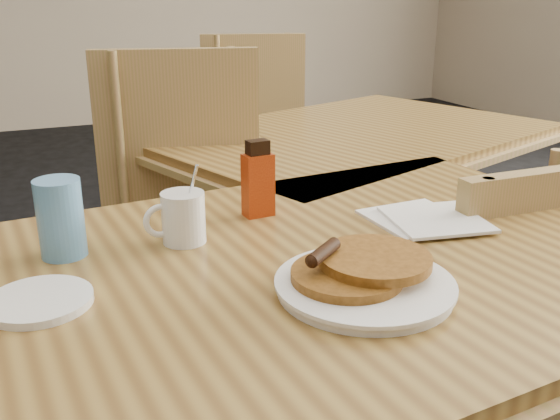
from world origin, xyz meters
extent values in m
cube|color=olive|center=(-0.02, -0.03, 0.73)|extent=(1.34, 0.94, 0.04)
cube|color=#A47C4D|center=(-0.02, -0.03, 0.71)|extent=(1.38, 0.99, 0.02)
cylinder|color=#A47C4D|center=(0.54, 0.31, 0.35)|extent=(0.04, 0.04, 0.71)
cube|color=olive|center=(0.54, 0.81, 0.73)|extent=(1.42, 1.17, 0.04)
cube|color=#A47C4D|center=(0.54, 0.81, 0.71)|extent=(1.47, 1.22, 0.02)
cylinder|color=#A47C4D|center=(0.01, 0.48, 0.35)|extent=(0.04, 0.04, 0.71)
cylinder|color=#A47C4D|center=(1.08, 1.14, 0.35)|extent=(0.04, 0.04, 0.71)
cube|color=#A47C4D|center=(-0.01, 0.63, 0.49)|extent=(0.56, 0.56, 0.04)
cube|color=#A47C4D|center=(-0.01, 0.84, 0.77)|extent=(0.46, 0.15, 0.50)
cylinder|color=#A47C4D|center=(-0.20, 0.44, 0.24)|extent=(0.04, 0.04, 0.47)
cylinder|color=#A47C4D|center=(0.17, 0.82, 0.24)|extent=(0.04, 0.04, 0.47)
cube|color=#A47C4D|center=(0.55, 1.48, 0.48)|extent=(0.56, 0.56, 0.04)
cube|color=#A47C4D|center=(0.55, 1.68, 0.75)|extent=(0.44, 0.17, 0.49)
cylinder|color=#A47C4D|center=(0.36, 1.30, 0.23)|extent=(0.04, 0.04, 0.46)
cylinder|color=#A47C4D|center=(0.73, 1.66, 0.23)|extent=(0.04, 0.04, 0.46)
cube|color=#A47C4D|center=(0.52, 0.19, 0.40)|extent=(0.38, 0.38, 0.04)
cube|color=#A47C4D|center=(0.52, 0.02, 0.62)|extent=(0.38, 0.05, 0.41)
cylinder|color=#A47C4D|center=(0.67, 0.34, 0.19)|extent=(0.04, 0.04, 0.38)
cylinder|color=white|center=(0.00, -0.17, 0.76)|extent=(0.26, 0.26, 0.02)
cylinder|color=white|center=(0.00, -0.17, 0.77)|extent=(0.27, 0.27, 0.01)
cylinder|color=#8F561E|center=(-0.02, -0.16, 0.78)|extent=(0.17, 0.17, 0.01)
cylinder|color=#8F561E|center=(0.03, -0.15, 0.79)|extent=(0.17, 0.17, 0.01)
cylinder|color=#321908|center=(-0.05, -0.13, 0.81)|extent=(0.07, 0.06, 0.02)
cylinder|color=white|center=(-0.19, 0.12, 0.80)|extent=(0.08, 0.08, 0.09)
torus|color=white|center=(-0.23, 0.12, 0.80)|extent=(0.06, 0.01, 0.06)
cylinder|color=black|center=(-0.19, 0.12, 0.83)|extent=(0.07, 0.07, 0.01)
cylinder|color=silver|center=(-0.18, 0.12, 0.83)|extent=(0.03, 0.04, 0.13)
cube|color=maroon|center=(-0.02, 0.20, 0.81)|extent=(0.06, 0.04, 0.12)
cube|color=black|center=(-0.02, 0.20, 0.89)|extent=(0.04, 0.03, 0.03)
cube|color=white|center=(0.25, 0.05, 0.75)|extent=(0.18, 0.18, 0.01)
cube|color=white|center=(0.27, 0.02, 0.76)|extent=(0.20, 0.20, 0.01)
cylinder|color=#5B9BD5|center=(-0.39, 0.15, 0.82)|extent=(0.10, 0.10, 0.13)
cylinder|color=white|center=(-0.44, -0.02, 0.76)|extent=(0.16, 0.16, 0.01)
camera|label=1|loc=(-0.44, -0.88, 1.17)|focal=40.00mm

